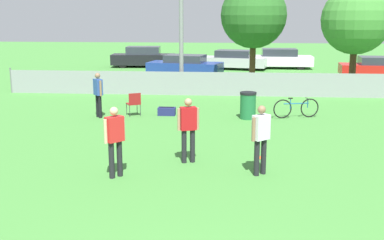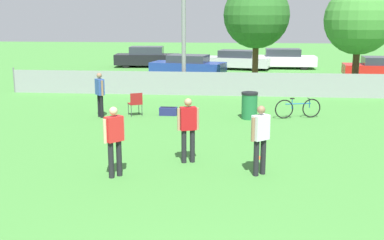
% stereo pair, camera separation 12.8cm
% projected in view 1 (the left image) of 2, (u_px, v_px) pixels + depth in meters
% --- Properties ---
extents(fence_backline, '(21.07, 0.07, 1.21)m').
position_uv_depth(fence_backline, '(229.00, 84.00, 22.26)').
color(fence_backline, gray).
rests_on(fence_backline, ground_plane).
extents(tree_near_pole, '(3.49, 3.49, 5.41)m').
position_uv_depth(tree_near_pole, '(254.00, 15.00, 25.31)').
color(tree_near_pole, '#4C331E').
rests_on(tree_near_pole, ground_plane).
extents(tree_far_right, '(3.28, 3.28, 5.09)m').
position_uv_depth(tree_far_right, '(356.00, 20.00, 22.80)').
color(tree_far_right, '#4C331E').
rests_on(tree_far_right, ground_plane).
extents(player_defender_red, '(0.54, 0.33, 1.67)m').
position_uv_depth(player_defender_red, '(188.00, 126.00, 12.16)').
color(player_defender_red, black).
rests_on(player_defender_red, ground_plane).
extents(player_receiver_white, '(0.45, 0.43, 1.67)m').
position_uv_depth(player_receiver_white, '(261.00, 135.00, 11.22)').
color(player_receiver_white, black).
rests_on(player_receiver_white, ground_plane).
extents(player_thrower_red, '(0.43, 0.44, 1.67)m').
position_uv_depth(player_thrower_red, '(115.00, 137.00, 11.05)').
color(player_thrower_red, black).
rests_on(player_thrower_red, ground_plane).
extents(spectator_in_blue, '(0.41, 0.44, 1.64)m').
position_uv_depth(spectator_in_blue, '(98.00, 92.00, 17.53)').
color(spectator_in_blue, black).
rests_on(spectator_in_blue, ground_plane).
extents(frisbee_disc, '(0.25, 0.25, 0.03)m').
position_uv_depth(frisbee_disc, '(259.00, 158.00, 12.73)').
color(frisbee_disc, '#E5591E').
rests_on(frisbee_disc, ground_plane).
extents(folding_chair_sideline, '(0.62, 0.62, 0.88)m').
position_uv_depth(folding_chair_sideline, '(134.00, 102.00, 17.86)').
color(folding_chair_sideline, '#333338').
rests_on(folding_chair_sideline, ground_plane).
extents(bicycle_sideline, '(1.70, 0.59, 0.75)m').
position_uv_depth(bicycle_sideline, '(296.00, 108.00, 17.59)').
color(bicycle_sideline, black).
rests_on(bicycle_sideline, ground_plane).
extents(trash_bin, '(0.60, 0.60, 0.98)m').
position_uv_depth(trash_bin, '(248.00, 105.00, 17.41)').
color(trash_bin, '#1E6638').
rests_on(trash_bin, ground_plane).
extents(gear_bag_sideline, '(0.65, 0.36, 0.32)m').
position_uv_depth(gear_bag_sideline, '(167.00, 111.00, 18.09)').
color(gear_bag_sideline, navy).
rests_on(gear_bag_sideline, ground_plane).
extents(parked_car_dark, '(4.60, 2.01, 1.46)m').
position_uv_depth(parked_car_dark, '(144.00, 57.00, 34.42)').
color(parked_car_dark, black).
rests_on(parked_car_dark, ground_plane).
extents(parked_car_blue, '(4.75, 2.62, 1.29)m').
position_uv_depth(parked_car_blue, '(185.00, 65.00, 29.43)').
color(parked_car_blue, black).
rests_on(parked_car_blue, ground_plane).
extents(parked_car_silver, '(4.78, 2.60, 1.30)m').
position_uv_depth(parked_car_silver, '(233.00, 60.00, 33.02)').
color(parked_car_silver, black).
rests_on(parked_car_silver, ground_plane).
extents(parked_car_white, '(4.57, 1.79, 1.37)m').
position_uv_depth(parked_car_white, '(279.00, 59.00, 33.53)').
color(parked_car_white, black).
rests_on(parked_car_white, ground_plane).
extents(parked_car_red, '(4.64, 2.15, 1.27)m').
position_uv_depth(parked_car_red, '(380.00, 67.00, 28.32)').
color(parked_car_red, black).
rests_on(parked_car_red, ground_plane).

